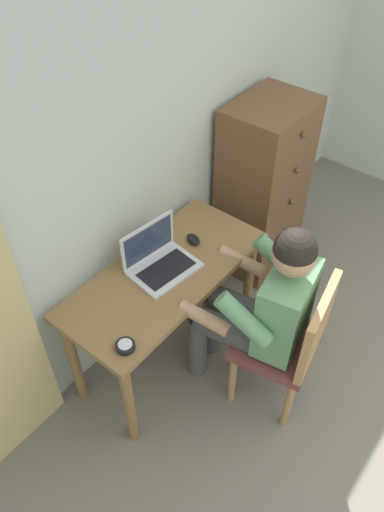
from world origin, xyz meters
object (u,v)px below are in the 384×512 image
(desk, at_px, (166,288))
(dresser, at_px, (262,189))
(laptop, at_px, (159,259))
(desk_clock, at_px, (125,346))
(person_seated, at_px, (261,304))
(chair, at_px, (291,341))
(computer_mouse, at_px, (193,239))

(desk, distance_m, dresser, 1.05)
(desk, xyz_separation_m, laptop, (0.01, 0.05, 0.17))
(desk, xyz_separation_m, desk_clock, (-0.47, -0.17, 0.14))
(dresser, relative_size, person_seated, 1.01)
(laptop, relative_size, desk_clock, 4.10)
(chair, xyz_separation_m, laptop, (-0.18, 0.72, 0.28))
(chair, height_order, computer_mouse, chair)
(dresser, height_order, person_seated, dresser)
(person_seated, bearing_deg, chair, -80.66)
(person_seated, xyz_separation_m, laptop, (-0.15, 0.54, 0.10))
(dresser, distance_m, person_seated, 1.05)
(chair, distance_m, desk_clock, 0.86)
(chair, height_order, desk_clock, chair)
(chair, relative_size, computer_mouse, 8.82)
(person_seated, relative_size, desk_clock, 13.33)
(desk, xyz_separation_m, person_seated, (0.16, -0.49, 0.08))
(chair, distance_m, computer_mouse, 0.75)
(chair, relative_size, person_seated, 0.73)
(desk, bearing_deg, desk_clock, -159.82)
(person_seated, height_order, laptop, person_seated)
(desk, relative_size, computer_mouse, 11.67)
(laptop, bearing_deg, computer_mouse, -4.03)
(dresser, xyz_separation_m, computer_mouse, (-0.78, -0.04, 0.13))
(dresser, height_order, chair, dresser)
(dresser, bearing_deg, desk_clock, -171.11)
(chair, relative_size, laptop, 2.39)
(chair, height_order, person_seated, person_seated)
(laptop, distance_m, desk_clock, 0.53)
(dresser, distance_m, chair, 1.14)
(desk, relative_size, chair, 1.32)
(desk, distance_m, laptop, 0.18)
(chair, bearing_deg, computer_mouse, 83.41)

